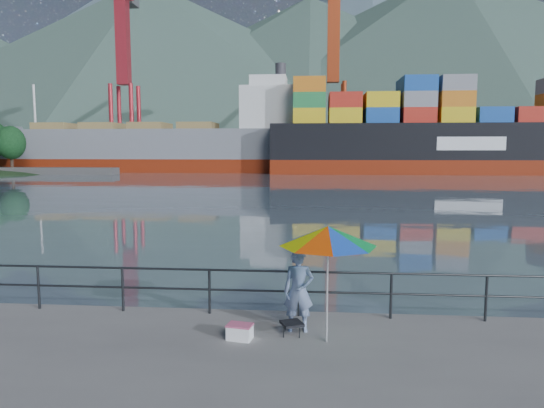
{
  "coord_description": "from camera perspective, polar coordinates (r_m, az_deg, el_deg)",
  "views": [
    {
      "loc": [
        1.26,
        -8.69,
        3.67
      ],
      "look_at": [
        0.05,
        6.0,
        2.0
      ],
      "focal_mm": 32.0,
      "sensor_mm": 36.0,
      "label": 1
    }
  ],
  "objects": [
    {
      "name": "fisherman",
      "position": [
        9.93,
        3.15,
        -10.15
      ],
      "size": [
        0.62,
        0.42,
        1.67
      ],
      "primitive_type": "imported",
      "rotation": [
        0.0,
        0.0,
        0.04
      ],
      "color": "navy",
      "rests_on": "ground"
    },
    {
      "name": "harbor_water",
      "position": [
        138.75,
        4.21,
        4.94
      ],
      "size": [
        500.0,
        280.0,
        0.0
      ],
      "primitive_type": "cube",
      "color": "#4C5E68",
      "rests_on": "ground"
    },
    {
      "name": "container_ship",
      "position": [
        83.76,
        22.47,
        7.47
      ],
      "size": [
        60.23,
        10.04,
        18.1
      ],
      "color": "maroon",
      "rests_on": "ground"
    },
    {
      "name": "bulk_carrier",
      "position": [
        86.54,
        -11.07,
        6.61
      ],
      "size": [
        56.3,
        9.74,
        14.5
      ],
      "color": "maroon",
      "rests_on": "ground"
    },
    {
      "name": "mountains",
      "position": [
        221.97,
        14.89,
        14.52
      ],
      "size": [
        600.0,
        332.8,
        80.0
      ],
      "color": "#385147",
      "rests_on": "ground"
    },
    {
      "name": "fishing_rod",
      "position": [
        11.14,
        2.33,
        -12.79
      ],
      "size": [
        0.4,
        1.53,
        1.11
      ],
      "primitive_type": "cylinder",
      "rotation": [
        0.96,
        0.0,
        0.24
      ],
      "color": "black",
      "rests_on": "ground"
    },
    {
      "name": "folding_stool",
      "position": [
        9.94,
        2.35,
        -14.38
      ],
      "size": [
        0.52,
        0.52,
        0.26
      ],
      "color": "black",
      "rests_on": "ground"
    },
    {
      "name": "port_cranes",
      "position": [
        98.12,
        22.96,
        13.19
      ],
      "size": [
        116.0,
        28.0,
        38.4
      ],
      "color": "red",
      "rests_on": "ground"
    },
    {
      "name": "cooler_bag",
      "position": [
        9.74,
        -3.81,
        -14.85
      ],
      "size": [
        0.52,
        0.4,
        0.27
      ],
      "primitive_type": "cube",
      "rotation": [
        0.0,
        0.0,
        -0.19
      ],
      "color": "white",
      "rests_on": "ground"
    },
    {
      "name": "beach_umbrella",
      "position": [
        9.13,
        6.6,
        -3.77
      ],
      "size": [
        1.96,
        1.96,
        2.25
      ],
      "color": "white",
      "rests_on": "ground"
    },
    {
      "name": "guardrail",
      "position": [
        10.93,
        -2.15,
        -10.29
      ],
      "size": [
        22.0,
        0.06,
        1.03
      ],
      "color": "#2D3033",
      "rests_on": "ground"
    },
    {
      "name": "far_dock",
      "position": [
        102.13,
        9.65,
        4.33
      ],
      "size": [
        200.0,
        40.0,
        0.4
      ],
      "primitive_type": "cube",
      "color": "#514F4C",
      "rests_on": "ground"
    },
    {
      "name": "container_stacks",
      "position": [
        107.24,
        22.91,
        5.64
      ],
      "size": [
        58.0,
        5.4,
        7.8
      ],
      "color": "red",
      "rests_on": "ground"
    }
  ]
}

